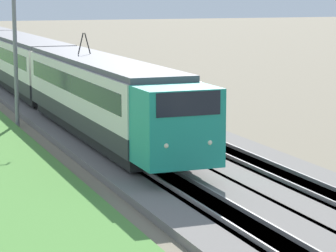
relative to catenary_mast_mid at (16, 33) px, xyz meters
name	(u,v)px	position (x,y,z in m)	size (l,w,h in m)	color
ballast_main	(27,95)	(12.12, -2.79, -4.89)	(240.00, 4.40, 0.30)	slate
ballast_adjacent	(85,92)	(12.12, -6.99, -4.89)	(240.00, 4.40, 0.30)	slate
track_main	(27,94)	(12.12, -2.79, -4.88)	(240.00, 1.57, 0.45)	#4C4238
track_adjacent	(85,92)	(12.12, -6.99, -4.88)	(240.00, 1.57, 0.45)	#4C4238
catenary_mast_mid	(16,33)	(0.00, 0.00, 0.00)	(0.22, 2.56, 9.78)	slate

